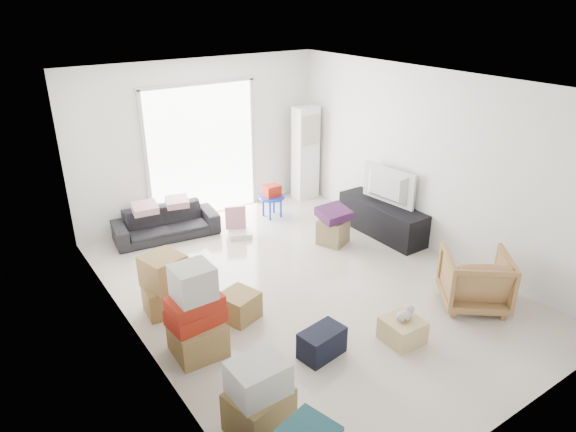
% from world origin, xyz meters
% --- Properties ---
extents(room_shell, '(4.98, 6.48, 3.18)m').
position_xyz_m(room_shell, '(0.00, 0.00, 1.35)').
color(room_shell, beige).
rests_on(room_shell, ground).
extents(sliding_door, '(2.10, 0.04, 2.33)m').
position_xyz_m(sliding_door, '(0.00, 2.98, 1.24)').
color(sliding_door, white).
rests_on(sliding_door, room_shell).
extents(ac_tower, '(0.45, 0.30, 1.75)m').
position_xyz_m(ac_tower, '(1.95, 2.65, 0.88)').
color(ac_tower, white).
rests_on(ac_tower, room_shell).
extents(tv_console, '(0.48, 1.61, 0.54)m').
position_xyz_m(tv_console, '(2.00, 0.60, 0.27)').
color(tv_console, black).
rests_on(tv_console, room_shell).
extents(television, '(0.68, 1.06, 0.13)m').
position_xyz_m(television, '(2.00, 0.60, 0.60)').
color(television, black).
rests_on(television, tv_console).
extents(sofa, '(1.70, 0.70, 0.64)m').
position_xyz_m(sofa, '(-0.95, 2.50, 0.32)').
color(sofa, black).
rests_on(sofa, room_shell).
extents(pillow_left, '(0.40, 0.33, 0.11)m').
position_xyz_m(pillow_left, '(-1.25, 2.52, 0.70)').
color(pillow_left, '#C9929D').
rests_on(pillow_left, sofa).
extents(pillow_right, '(0.40, 0.35, 0.12)m').
position_xyz_m(pillow_right, '(-0.74, 2.47, 0.70)').
color(pillow_right, '#C9929D').
rests_on(pillow_right, sofa).
extents(armchair, '(1.06, 1.05, 0.80)m').
position_xyz_m(armchair, '(1.49, -1.57, 0.40)').
color(armchair, '#9E7246').
rests_on(armchair, room_shell).
extents(box_stack_a, '(0.62, 0.55, 0.72)m').
position_xyz_m(box_stack_a, '(-1.80, -1.75, 0.34)').
color(box_stack_a, '#9C7846').
rests_on(box_stack_a, room_shell).
extents(box_stack_b, '(0.61, 0.55, 1.08)m').
position_xyz_m(box_stack_b, '(-1.80, -0.47, 0.47)').
color(box_stack_b, '#9C7846').
rests_on(box_stack_b, room_shell).
extents(box_stack_c, '(0.55, 0.54, 0.77)m').
position_xyz_m(box_stack_c, '(-1.77, 0.49, 0.37)').
color(box_stack_c, '#9C7846').
rests_on(box_stack_c, room_shell).
extents(loose_box, '(0.52, 0.52, 0.34)m').
position_xyz_m(loose_box, '(-1.10, -0.15, 0.17)').
color(loose_box, '#9C7846').
rests_on(loose_box, room_shell).
extents(duffel_bag, '(0.54, 0.37, 0.32)m').
position_xyz_m(duffel_bag, '(-0.71, -1.28, 0.16)').
color(duffel_bag, black).
rests_on(duffel_bag, room_shell).
extents(ottoman, '(0.53, 0.53, 0.40)m').
position_xyz_m(ottoman, '(1.13, 0.78, 0.20)').
color(ottoman, '#9F885C').
rests_on(ottoman, room_shell).
extents(blanket, '(0.49, 0.49, 0.14)m').
position_xyz_m(blanket, '(1.13, 0.78, 0.47)').
color(blanket, '#512051').
rests_on(blanket, ottoman).
extents(kids_table, '(0.45, 0.45, 0.59)m').
position_xyz_m(kids_table, '(0.90, 2.21, 0.42)').
color(kids_table, '#1330BF').
rests_on(kids_table, room_shell).
extents(toy_walker, '(0.45, 0.43, 0.48)m').
position_xyz_m(toy_walker, '(0.03, 1.87, 0.13)').
color(toy_walker, silver).
rests_on(toy_walker, room_shell).
extents(wood_crate, '(0.43, 0.43, 0.28)m').
position_xyz_m(wood_crate, '(0.21, -1.59, 0.14)').
color(wood_crate, tan).
rests_on(wood_crate, room_shell).
extents(plush_bunny, '(0.28, 0.16, 0.14)m').
position_xyz_m(plush_bunny, '(0.24, -1.59, 0.34)').
color(plush_bunny, '#B2ADA8').
rests_on(plush_bunny, wood_crate).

